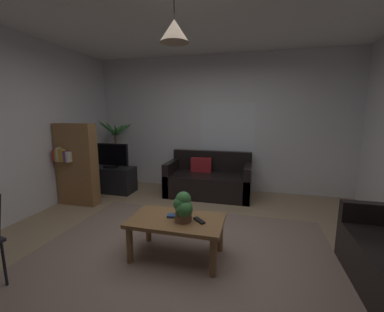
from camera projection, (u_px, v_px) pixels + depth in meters
floor at (186, 249)px, 2.88m from camera, size 5.14×4.83×0.02m
rug at (181, 257)px, 2.69m from camera, size 3.34×2.65×0.01m
wall_back at (219, 124)px, 4.97m from camera, size 5.26×0.06×2.71m
wall_left at (0, 129)px, 3.29m from camera, size 0.06×4.83×2.71m
window_pane at (227, 132)px, 4.93m from camera, size 1.09×0.01×1.15m
couch_under_window at (208, 181)px, 4.71m from camera, size 1.58×0.81×0.82m
coffee_table at (177, 225)px, 2.65m from camera, size 1.01×0.59×0.44m
book_on_table_0 at (172, 216)px, 2.69m from camera, size 0.13×0.11×0.02m
remote_on_table_0 at (199, 220)px, 2.57m from camera, size 0.15×0.15×0.02m
potted_plant_on_table at (183, 206)px, 2.55m from camera, size 0.21×0.21×0.32m
tv_stand at (112, 179)px, 4.92m from camera, size 0.90×0.44×0.50m
tv at (110, 155)px, 4.82m from camera, size 0.77×0.16×0.48m
potted_palm_corner at (116, 153)px, 5.26m from camera, size 0.78×0.92×1.49m
bookshelf_corner at (76, 164)px, 4.18m from camera, size 0.70×0.31×1.40m
pendant_lamp at (174, 31)px, 2.31m from camera, size 0.28×0.28×0.48m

